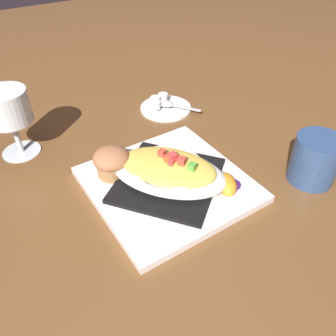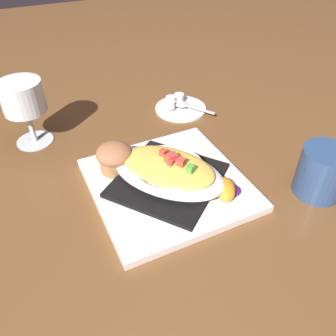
{
  "view_description": "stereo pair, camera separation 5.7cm",
  "coord_description": "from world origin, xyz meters",
  "px_view_note": "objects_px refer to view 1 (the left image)",
  "views": [
    {
      "loc": [
        0.38,
        -0.23,
        0.41
      ],
      "look_at": [
        0.0,
        0.0,
        0.04
      ],
      "focal_mm": 36.72,
      "sensor_mm": 36.0,
      "label": 1
    },
    {
      "loc": [
        0.4,
        -0.18,
        0.41
      ],
      "look_at": [
        0.0,
        0.0,
        0.04
      ],
      "focal_mm": 36.72,
      "sensor_mm": 36.0,
      "label": 2
    }
  ],
  "objects_px": {
    "coffee_mug": "(315,161)",
    "creamer_saucer": "(166,107)",
    "muffin": "(112,161)",
    "creamer_cup_0": "(163,97)",
    "gratin_dish": "(168,170)",
    "creamer_cup_2": "(155,105)",
    "orange_garnish": "(227,184)",
    "stemmed_glass": "(8,111)",
    "square_plate": "(168,184)",
    "spoon": "(168,104)",
    "creamer_cup_1": "(155,100)"
  },
  "relations": [
    {
      "from": "muffin",
      "to": "spoon",
      "type": "xyz_separation_m",
      "value": [
        -0.16,
        0.21,
        -0.03
      ]
    },
    {
      "from": "creamer_cup_0",
      "to": "creamer_saucer",
      "type": "bearing_deg",
      "value": -16.19
    },
    {
      "from": "stemmed_glass",
      "to": "spoon",
      "type": "distance_m",
      "value": 0.34
    },
    {
      "from": "muffin",
      "to": "creamer_cup_2",
      "type": "xyz_separation_m",
      "value": [
        -0.17,
        0.18,
        -0.02
      ]
    },
    {
      "from": "orange_garnish",
      "to": "coffee_mug",
      "type": "relative_size",
      "value": 0.58
    },
    {
      "from": "orange_garnish",
      "to": "coffee_mug",
      "type": "bearing_deg",
      "value": 73.81
    },
    {
      "from": "stemmed_glass",
      "to": "spoon",
      "type": "relative_size",
      "value": 1.37
    },
    {
      "from": "gratin_dish",
      "to": "creamer_cup_0",
      "type": "xyz_separation_m",
      "value": [
        -0.26,
        0.14,
        -0.02
      ]
    },
    {
      "from": "orange_garnish",
      "to": "spoon",
      "type": "height_order",
      "value": "orange_garnish"
    },
    {
      "from": "creamer_cup_0",
      "to": "creamer_cup_2",
      "type": "relative_size",
      "value": 1.0
    },
    {
      "from": "gratin_dish",
      "to": "muffin",
      "type": "distance_m",
      "value": 0.1
    },
    {
      "from": "spoon",
      "to": "coffee_mug",
      "type": "bearing_deg",
      "value": 15.08
    },
    {
      "from": "gratin_dish",
      "to": "creamer_cup_1",
      "type": "xyz_separation_m",
      "value": [
        -0.26,
        0.12,
        -0.02
      ]
    },
    {
      "from": "square_plate",
      "to": "coffee_mug",
      "type": "xyz_separation_m",
      "value": [
        0.11,
        0.23,
        0.03
      ]
    },
    {
      "from": "orange_garnish",
      "to": "creamer_saucer",
      "type": "height_order",
      "value": "orange_garnish"
    },
    {
      "from": "orange_garnish",
      "to": "creamer_cup_0",
      "type": "distance_m",
      "value": 0.33
    },
    {
      "from": "square_plate",
      "to": "muffin",
      "type": "relative_size",
      "value": 4.02
    },
    {
      "from": "muffin",
      "to": "orange_garnish",
      "type": "relative_size",
      "value": 1.0
    },
    {
      "from": "creamer_saucer",
      "to": "spoon",
      "type": "distance_m",
      "value": 0.01
    },
    {
      "from": "gratin_dish",
      "to": "creamer_cup_2",
      "type": "bearing_deg",
      "value": 155.07
    },
    {
      "from": "coffee_mug",
      "to": "creamer_cup_1",
      "type": "height_order",
      "value": "coffee_mug"
    },
    {
      "from": "square_plate",
      "to": "coffee_mug",
      "type": "relative_size",
      "value": 2.33
    },
    {
      "from": "stemmed_glass",
      "to": "creamer_saucer",
      "type": "xyz_separation_m",
      "value": [
        0.01,
        0.33,
        -0.09
      ]
    },
    {
      "from": "coffee_mug",
      "to": "creamer_saucer",
      "type": "height_order",
      "value": "coffee_mug"
    },
    {
      "from": "muffin",
      "to": "orange_garnish",
      "type": "height_order",
      "value": "muffin"
    },
    {
      "from": "muffin",
      "to": "creamer_cup_1",
      "type": "xyz_separation_m",
      "value": [
        -0.19,
        0.19,
        -0.02
      ]
    },
    {
      "from": "creamer_saucer",
      "to": "spoon",
      "type": "height_order",
      "value": "spoon"
    },
    {
      "from": "coffee_mug",
      "to": "creamer_saucer",
      "type": "xyz_separation_m",
      "value": [
        -0.35,
        -0.1,
        -0.03
      ]
    },
    {
      "from": "spoon",
      "to": "muffin",
      "type": "bearing_deg",
      "value": -52.63
    },
    {
      "from": "coffee_mug",
      "to": "stemmed_glass",
      "type": "distance_m",
      "value": 0.56
    },
    {
      "from": "square_plate",
      "to": "creamer_cup_1",
      "type": "bearing_deg",
      "value": 154.73
    },
    {
      "from": "muffin",
      "to": "creamer_cup_0",
      "type": "height_order",
      "value": "muffin"
    },
    {
      "from": "coffee_mug",
      "to": "creamer_cup_0",
      "type": "bearing_deg",
      "value": -166.75
    },
    {
      "from": "square_plate",
      "to": "orange_garnish",
      "type": "xyz_separation_m",
      "value": [
        0.07,
        0.07,
        0.02
      ]
    },
    {
      "from": "square_plate",
      "to": "creamer_cup_0",
      "type": "height_order",
      "value": "creamer_cup_0"
    },
    {
      "from": "creamer_cup_0",
      "to": "creamer_cup_1",
      "type": "relative_size",
      "value": 1.0
    },
    {
      "from": "creamer_saucer",
      "to": "creamer_cup_2",
      "type": "relative_size",
      "value": 4.98
    },
    {
      "from": "coffee_mug",
      "to": "stemmed_glass",
      "type": "height_order",
      "value": "stemmed_glass"
    },
    {
      "from": "muffin",
      "to": "spoon",
      "type": "bearing_deg",
      "value": 127.37
    },
    {
      "from": "muffin",
      "to": "creamer_cup_2",
      "type": "distance_m",
      "value": 0.25
    },
    {
      "from": "square_plate",
      "to": "stemmed_glass",
      "type": "distance_m",
      "value": 0.32
    },
    {
      "from": "gratin_dish",
      "to": "muffin",
      "type": "height_order",
      "value": "gratin_dish"
    },
    {
      "from": "square_plate",
      "to": "creamer_saucer",
      "type": "height_order",
      "value": "square_plate"
    },
    {
      "from": "gratin_dish",
      "to": "orange_garnish",
      "type": "bearing_deg",
      "value": 47.66
    },
    {
      "from": "square_plate",
      "to": "creamer_cup_2",
      "type": "height_order",
      "value": "creamer_cup_2"
    },
    {
      "from": "gratin_dish",
      "to": "stemmed_glass",
      "type": "relative_size",
      "value": 1.75
    },
    {
      "from": "creamer_saucer",
      "to": "creamer_cup_0",
      "type": "distance_m",
      "value": 0.03
    },
    {
      "from": "creamer_cup_0",
      "to": "gratin_dish",
      "type": "bearing_deg",
      "value": -28.96
    },
    {
      "from": "orange_garnish",
      "to": "creamer_cup_0",
      "type": "xyz_separation_m",
      "value": [
        -0.33,
        0.07,
        -0.01
      ]
    },
    {
      "from": "square_plate",
      "to": "creamer_cup_1",
      "type": "xyz_separation_m",
      "value": [
        -0.26,
        0.12,
        0.01
      ]
    }
  ]
}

